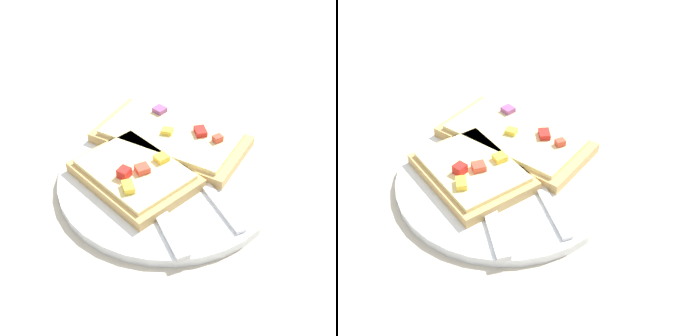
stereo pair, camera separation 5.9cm
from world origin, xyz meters
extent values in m
plane|color=#BCB29E|center=(0.00, 0.00, 0.00)|extent=(4.00, 4.00, 0.00)
cylinder|color=white|center=(0.00, 0.00, 0.01)|extent=(0.28, 0.28, 0.01)
cube|color=silver|center=(0.02, 0.07, 0.01)|extent=(0.10, 0.10, 0.01)
cube|color=silver|center=(-0.04, 0.01, 0.01)|extent=(0.05, 0.05, 0.01)
cube|color=silver|center=(-0.07, -0.01, 0.01)|extent=(0.02, 0.02, 0.00)
cube|color=silver|center=(-0.07, -0.02, 0.01)|extent=(0.02, 0.02, 0.00)
cube|color=silver|center=(-0.06, -0.02, 0.01)|extent=(0.02, 0.02, 0.00)
cube|color=silver|center=(-0.06, -0.03, 0.01)|extent=(0.02, 0.02, 0.00)
cube|color=silver|center=(0.10, 0.04, 0.01)|extent=(0.07, 0.06, 0.01)
cube|color=silver|center=(0.02, -0.03, 0.01)|extent=(0.11, 0.10, 0.00)
cube|color=tan|center=(-0.06, -0.02, 0.02)|extent=(0.14, 0.22, 0.01)
cube|color=beige|center=(-0.06, -0.02, 0.03)|extent=(0.12, 0.19, 0.01)
cube|color=yellow|center=(-0.06, -0.02, 0.04)|extent=(0.01, 0.02, 0.01)
cube|color=red|center=(-0.07, 0.02, 0.04)|extent=(0.02, 0.02, 0.01)
cube|color=#934C8E|center=(-0.10, -0.05, 0.04)|extent=(0.02, 0.02, 0.01)
cube|color=#D14733|center=(-0.06, 0.05, 0.04)|extent=(0.02, 0.02, 0.01)
cube|color=tan|center=(0.02, -0.04, 0.02)|extent=(0.16, 0.18, 0.01)
cube|color=beige|center=(0.02, -0.04, 0.03)|extent=(0.14, 0.16, 0.01)
cube|color=yellow|center=(0.06, -0.03, 0.04)|extent=(0.02, 0.02, 0.01)
cube|color=yellow|center=(0.00, -0.01, 0.04)|extent=(0.02, 0.02, 0.01)
cube|color=#D14733|center=(0.03, -0.02, 0.04)|extent=(0.02, 0.02, 0.01)
cube|color=red|center=(0.04, -0.04, 0.04)|extent=(0.02, 0.02, 0.01)
sphere|color=tan|center=(0.01, 0.00, 0.02)|extent=(0.01, 0.01, 0.01)
sphere|color=tan|center=(-0.04, 0.04, 0.02)|extent=(0.01, 0.01, 0.01)
camera|label=1|loc=(0.43, 0.15, 0.40)|focal=50.00mm
camera|label=2|loc=(0.41, 0.21, 0.40)|focal=50.00mm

